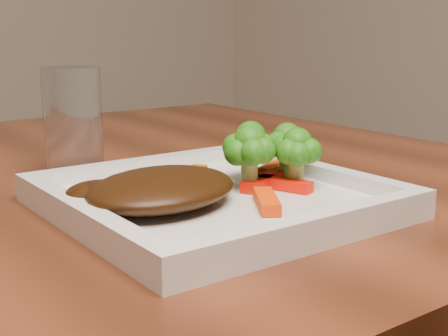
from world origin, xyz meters
TOP-DOWN VIEW (x-y plane):
  - plate at (0.32, -0.20)m, footprint 0.27×0.27m
  - steak at (0.26, -0.20)m, footprint 0.17×0.15m
  - broccoli_0 at (0.38, -0.17)m, footprint 0.07×0.07m
  - broccoli_1 at (0.41, -0.19)m, footprint 0.07×0.07m
  - broccoli_2 at (0.40, -0.22)m, footprint 0.06×0.06m
  - broccoli_3 at (0.36, -0.20)m, footprint 0.06×0.06m
  - carrot_2 at (0.33, -0.25)m, footprint 0.05×0.06m
  - carrot_3 at (0.42, -0.16)m, footprint 0.05×0.03m
  - carrot_4 at (0.33, -0.14)m, footprint 0.05×0.04m
  - carrot_5 at (0.38, -0.22)m, footprint 0.03×0.06m
  - carrot_6 at (0.37, -0.20)m, footprint 0.06×0.04m
  - drinking_glass at (0.26, -0.02)m, footprint 0.08×0.08m

SIDE VIEW (x-z plane):
  - plate at x=0.32m, z-range 0.75..0.76m
  - carrot_2 at x=0.33m, z-range 0.76..0.77m
  - carrot_3 at x=0.42m, z-range 0.76..0.77m
  - carrot_4 at x=0.33m, z-range 0.76..0.77m
  - carrot_5 at x=0.38m, z-range 0.76..0.77m
  - carrot_6 at x=0.37m, z-range 0.76..0.77m
  - steak at x=0.26m, z-range 0.76..0.79m
  - broccoli_2 at x=0.40m, z-range 0.76..0.82m
  - broccoli_3 at x=0.36m, z-range 0.76..0.82m
  - broccoli_1 at x=0.41m, z-range 0.76..0.83m
  - broccoli_0 at x=0.38m, z-range 0.76..0.83m
  - drinking_glass at x=0.26m, z-range 0.75..0.87m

